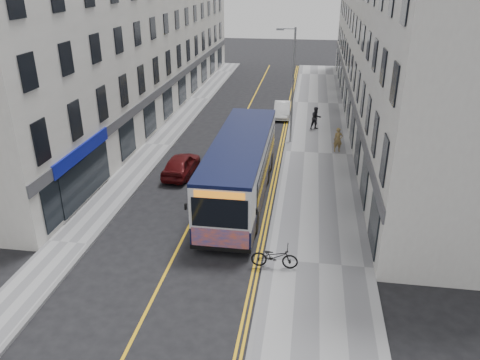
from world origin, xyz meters
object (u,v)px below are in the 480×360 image
(car_white, at_px, (282,110))
(pedestrian_near, at_px, (338,140))
(city_bus, at_px, (240,167))
(car_maroon, at_px, (181,164))
(pedestrian_far, at_px, (316,118))
(bicycle, at_px, (275,257))
(streetlamp, at_px, (292,82))

(car_white, bearing_deg, pedestrian_near, -63.60)
(city_bus, relative_size, car_maroon, 3.01)
(pedestrian_near, height_order, pedestrian_far, pedestrian_far)
(car_maroon, bearing_deg, city_bus, 149.23)
(car_maroon, bearing_deg, bicycle, 128.06)
(pedestrian_far, bearing_deg, streetlamp, -148.27)
(car_maroon, bearing_deg, streetlamp, -129.77)
(pedestrian_far, relative_size, car_white, 0.47)
(bicycle, bearing_deg, car_white, 2.58)
(bicycle, height_order, car_maroon, car_maroon)
(streetlamp, distance_m, car_white, 7.62)
(city_bus, xyz_separation_m, pedestrian_near, (5.48, 7.83, -0.92))
(pedestrian_far, bearing_deg, bicycle, -122.84)
(city_bus, bearing_deg, pedestrian_far, 72.34)
(city_bus, distance_m, car_maroon, 4.98)
(city_bus, distance_m, pedestrian_near, 9.60)
(bicycle, relative_size, car_white, 0.52)
(car_maroon, bearing_deg, car_white, -108.59)
(city_bus, height_order, car_maroon, city_bus)
(pedestrian_near, distance_m, pedestrian_far, 4.95)
(bicycle, bearing_deg, city_bus, 19.89)
(bicycle, distance_m, car_white, 22.36)
(streetlamp, relative_size, pedestrian_near, 4.84)
(bicycle, height_order, car_white, car_white)
(city_bus, distance_m, bicycle, 6.92)
(city_bus, bearing_deg, car_maroon, 146.41)
(streetlamp, relative_size, city_bus, 0.68)
(pedestrian_near, relative_size, car_white, 0.44)
(streetlamp, xyz_separation_m, pedestrian_far, (1.85, 3.17, -3.39))
(pedestrian_near, bearing_deg, city_bus, -134.89)
(city_bus, height_order, pedestrian_far, city_bus)
(pedestrian_far, bearing_deg, pedestrian_near, -100.51)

